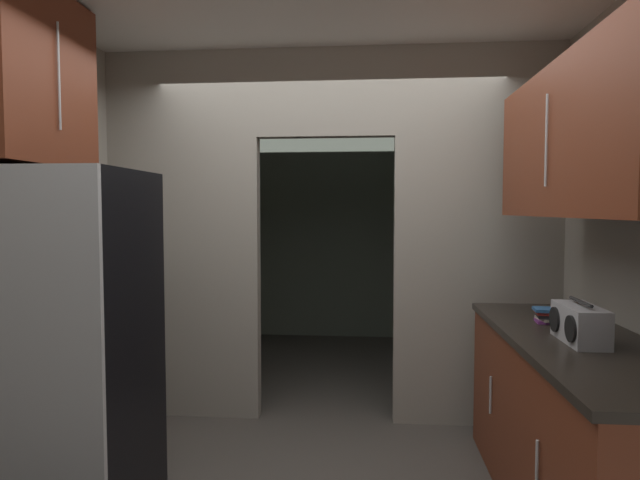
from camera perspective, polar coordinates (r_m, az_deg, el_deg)
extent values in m
cube|color=#9E998C|center=(4.23, -14.03, 0.38)|extent=(1.14, 0.12, 2.74)
cube|color=#9E998C|center=(4.07, 16.18, 0.24)|extent=(1.19, 0.12, 2.74)
cube|color=#9E998C|center=(4.09, 0.61, 15.19)|extent=(1.01, 0.12, 0.64)
cube|color=gray|center=(6.71, 2.65, 1.49)|extent=(3.33, 0.10, 2.74)
cube|color=gray|center=(5.68, -14.50, 1.08)|extent=(0.10, 2.71, 2.74)
cube|color=gray|center=(5.51, 19.05, 0.94)|extent=(0.10, 2.71, 2.74)
cube|color=black|center=(3.12, -25.06, -9.82)|extent=(0.76, 0.71, 1.77)
cube|color=#B7BABC|center=(2.81, -28.91, -11.32)|extent=(0.76, 0.03, 1.77)
cube|color=maroon|center=(3.13, 25.44, -18.11)|extent=(0.63, 1.99, 0.90)
cube|color=black|center=(3.00, 25.66, -9.71)|extent=(0.67, 1.99, 0.04)
cylinder|color=#B7BABC|center=(2.64, 21.86, -21.17)|extent=(0.01, 0.01, 0.22)
cylinder|color=#B7BABC|center=(3.43, 17.51, -15.28)|extent=(0.01, 0.01, 0.22)
cube|color=maroon|center=(2.95, 26.14, 9.44)|extent=(0.34, 1.79, 0.74)
cylinder|color=#B7BABC|center=(2.89, 22.72, 9.65)|extent=(0.01, 0.01, 0.45)
cube|color=maroon|center=(3.31, -28.57, 14.83)|extent=(0.34, 0.84, 0.92)
cylinder|color=#B7BABC|center=(3.22, -25.78, 15.26)|extent=(0.01, 0.01, 0.55)
cube|color=#B2B2B7|center=(2.89, 25.70, -7.98)|extent=(0.16, 0.37, 0.18)
cylinder|color=#262626|center=(2.88, 25.76, -5.86)|extent=(0.02, 0.26, 0.02)
cylinder|color=black|center=(2.76, 24.85, -8.48)|extent=(0.01, 0.12, 0.12)
cylinder|color=black|center=(2.97, 23.41, -7.65)|extent=(0.01, 0.12, 0.12)
cube|color=#8C3893|center=(3.33, 22.78, -7.90)|extent=(0.13, 0.14, 0.01)
cube|color=beige|center=(3.32, 22.86, -7.65)|extent=(0.11, 0.15, 0.02)
cube|color=black|center=(3.32, 22.69, -7.35)|extent=(0.11, 0.15, 0.02)
cube|color=red|center=(3.31, 22.70, -7.03)|extent=(0.13, 0.16, 0.02)
cube|color=#2D609E|center=(3.30, 22.68, -6.79)|extent=(0.14, 0.14, 0.02)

